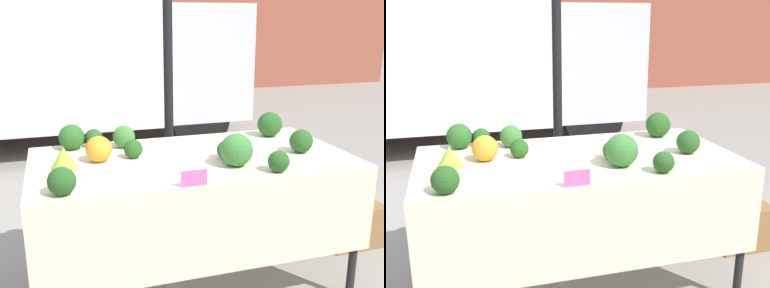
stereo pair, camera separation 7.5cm
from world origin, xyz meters
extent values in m
plane|color=gray|center=(0.00, 0.00, 0.00)|extent=(40.00, 40.00, 0.00)
cylinder|color=black|center=(0.05, 0.77, 1.19)|extent=(0.07, 0.07, 2.38)
cube|color=silver|center=(-1.17, 4.03, 1.43)|extent=(3.52, 2.21, 2.14)
cube|color=silver|center=(1.21, 4.03, 1.13)|extent=(1.22, 2.04, 1.54)
cylinder|color=black|center=(1.08, 3.13, 0.40)|extent=(0.80, 0.22, 0.80)
cylinder|color=black|center=(1.08, 4.94, 0.40)|extent=(0.80, 0.22, 0.80)
cube|color=beige|center=(0.00, 0.00, 0.88)|extent=(1.93, 1.00, 0.03)
cube|color=beige|center=(0.00, -0.49, 0.62)|extent=(1.93, 0.01, 0.49)
cylinder|color=black|center=(-0.90, -0.44, 0.43)|extent=(0.05, 0.05, 0.86)
cylinder|color=black|center=(0.90, -0.44, 0.43)|extent=(0.05, 0.05, 0.86)
cylinder|color=black|center=(-0.90, 0.44, 0.43)|extent=(0.05, 0.05, 0.86)
cylinder|color=black|center=(0.90, 0.44, 0.43)|extent=(0.05, 0.05, 0.86)
sphere|color=orange|center=(-0.55, 0.07, 0.97)|extent=(0.15, 0.15, 0.15)
cone|color=#93B238|center=(-0.75, 0.01, 0.95)|extent=(0.15, 0.15, 0.12)
sphere|color=#387533|center=(-0.36, 0.33, 0.97)|extent=(0.14, 0.14, 0.14)
sphere|color=#23511E|center=(0.37, -0.41, 0.95)|extent=(0.12, 0.12, 0.12)
sphere|color=#387533|center=(0.19, -0.25, 0.99)|extent=(0.19, 0.19, 0.19)
sphere|color=#23511E|center=(0.68, -0.12, 0.97)|extent=(0.15, 0.15, 0.15)
sphere|color=#23511E|center=(-0.55, 0.41, 0.95)|extent=(0.12, 0.12, 0.12)
sphere|color=#285B23|center=(-0.69, 0.38, 0.98)|extent=(0.16, 0.16, 0.16)
sphere|color=#23511E|center=(-0.35, 0.08, 0.95)|extent=(0.11, 0.11, 0.11)
sphere|color=#23511E|center=(-0.78, -0.41, 0.96)|extent=(0.14, 0.14, 0.14)
sphere|color=#285B23|center=(0.18, -0.10, 0.95)|extent=(0.11, 0.11, 0.11)
sphere|color=#23511E|center=(0.68, 0.31, 0.98)|extent=(0.17, 0.17, 0.17)
cube|color=#F45B9E|center=(-0.14, -0.49, 0.94)|extent=(0.14, 0.01, 0.09)
cube|color=olive|center=(1.36, 0.18, 0.17)|extent=(0.42, 0.29, 0.34)
camera|label=1|loc=(-0.78, -2.50, 1.71)|focal=42.00mm
camera|label=2|loc=(-0.71, -2.53, 1.71)|focal=42.00mm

